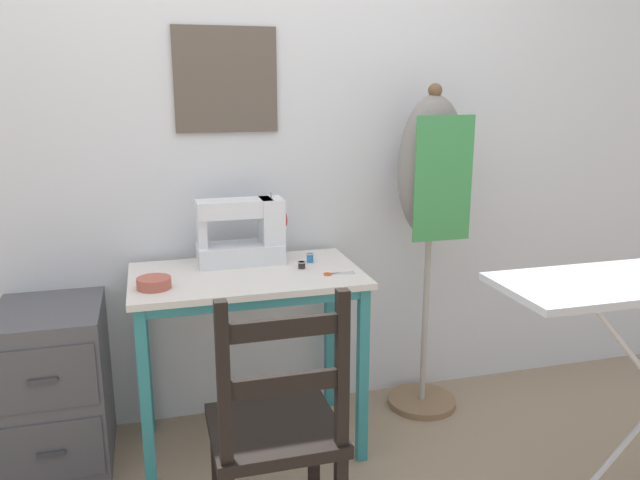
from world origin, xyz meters
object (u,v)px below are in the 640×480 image
at_px(sewing_machine, 245,233).
at_px(thread_spool_near_machine, 302,265).
at_px(filing_cabinet, 56,387).
at_px(dress_form, 431,187).
at_px(fabric_bowl, 154,283).
at_px(thread_spool_mid_table, 310,258).
at_px(wooden_chair, 277,432).
at_px(scissors, 334,274).

height_order(sewing_machine, thread_spool_near_machine, sewing_machine).
height_order(filing_cabinet, dress_form, dress_form).
relative_size(fabric_bowl, thread_spool_near_machine, 3.52).
relative_size(thread_spool_near_machine, dress_form, 0.02).
height_order(fabric_bowl, thread_spool_near_machine, fabric_bowl).
bearing_deg(thread_spool_mid_table, wooden_chair, -112.49).
bearing_deg(thread_spool_mid_table, fabric_bowl, -164.85).
relative_size(wooden_chair, filing_cabinet, 1.41).
bearing_deg(scissors, fabric_bowl, 179.05).
relative_size(thread_spool_near_machine, wooden_chair, 0.04).
distance_m(fabric_bowl, scissors, 0.68).
xyz_separation_m(wooden_chair, filing_cabinet, (-0.73, 0.73, -0.11)).
height_order(thread_spool_near_machine, filing_cabinet, thread_spool_near_machine).
xyz_separation_m(sewing_machine, thread_spool_near_machine, (0.20, -0.16, -0.11)).
bearing_deg(scissors, filing_cabinet, 169.79).
bearing_deg(sewing_machine, filing_cabinet, -174.96).
relative_size(sewing_machine, fabric_bowl, 2.96).
bearing_deg(filing_cabinet, thread_spool_near_machine, -5.23).
relative_size(fabric_bowl, filing_cabinet, 0.19).
xyz_separation_m(thread_spool_mid_table, dress_form, (0.56, 0.04, 0.27)).
height_order(fabric_bowl, thread_spool_mid_table, same).
distance_m(fabric_bowl, dress_form, 1.24).
bearing_deg(sewing_machine, scissors, -40.82).
distance_m(wooden_chair, dress_form, 1.30).
xyz_separation_m(scissors, wooden_chair, (-0.35, -0.53, -0.33)).
bearing_deg(sewing_machine, fabric_bowl, -146.30).
distance_m(sewing_machine, filing_cabinet, 0.96).
height_order(thread_spool_near_machine, wooden_chair, wooden_chair).
bearing_deg(fabric_bowl, dress_form, 10.28).
height_order(fabric_bowl, wooden_chair, wooden_chair).
relative_size(scissors, wooden_chair, 0.14).
xyz_separation_m(thread_spool_mid_table, wooden_chair, (-0.30, -0.72, -0.34)).
bearing_deg(thread_spool_mid_table, scissors, -74.72).
bearing_deg(wooden_chair, dress_form, 41.62).
relative_size(sewing_machine, filing_cabinet, 0.56).
distance_m(thread_spool_mid_table, dress_form, 0.62).
distance_m(fabric_bowl, wooden_chair, 0.73).
distance_m(fabric_bowl, thread_spool_near_machine, 0.59).
distance_m(scissors, dress_form, 0.63).
distance_m(thread_spool_near_machine, dress_form, 0.68).
relative_size(sewing_machine, thread_spool_near_machine, 10.40).
xyz_separation_m(scissors, dress_form, (0.51, 0.23, 0.29)).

